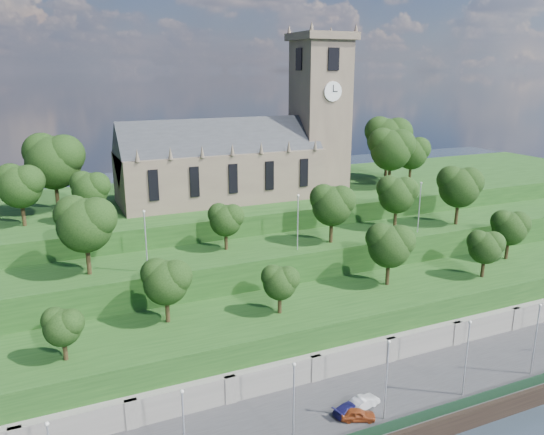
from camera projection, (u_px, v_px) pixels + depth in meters
name	position (u px, v px, depth m)	size (l,w,h in m)	color
promenade	(380.00, 403.00, 56.51)	(160.00, 12.00, 2.00)	#2D2D30
fence	(413.00, 419.00, 51.32)	(160.00, 0.10, 1.20)	#15301D
retaining_wall	(350.00, 363.00, 61.37)	(160.00, 2.10, 5.00)	slate
embankment_lower	(325.00, 329.00, 66.28)	(160.00, 12.00, 8.00)	#193D14
embankment_upper	(287.00, 283.00, 75.44)	(160.00, 10.00, 12.00)	#193D14
hilltop	(236.00, 233.00, 93.55)	(160.00, 32.00, 15.00)	#193D14
church	(248.00, 151.00, 86.31)	(38.60, 12.35, 27.60)	brown
trees_lower	(364.00, 254.00, 66.61)	(66.94, 8.70, 8.30)	black
trees_upper	(315.00, 201.00, 72.67)	(61.58, 8.22, 9.48)	black
trees_hilltop	(272.00, 152.00, 87.94)	(71.94, 16.38, 11.87)	black
lamp_posts_promenade	(387.00, 375.00, 51.05)	(60.36, 0.36, 8.64)	#B2B2B7
lamp_posts_upper	(298.00, 218.00, 70.01)	(40.36, 0.36, 7.64)	#B2B2B7
car_left	(358.00, 415.00, 52.06)	(1.40, 3.47, 1.18)	maroon
car_middle	(363.00, 403.00, 53.87)	(1.34, 3.83, 1.26)	#AAABAF
car_right	(350.00, 408.00, 53.09)	(1.60, 3.94, 1.14)	#17154C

